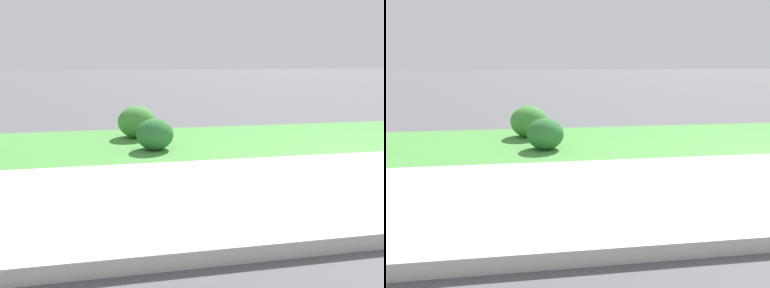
{
  "view_description": "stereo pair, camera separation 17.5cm",
  "coord_description": "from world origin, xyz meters",
  "views": [
    {
      "loc": [
        -3.53,
        -3.45,
        1.28
      ],
      "look_at": [
        -2.78,
        0.47,
        0.4
      ],
      "focal_mm": 35.0,
      "sensor_mm": 36.0,
      "label": 1
    },
    {
      "loc": [
        -3.35,
        -3.47,
        1.28
      ],
      "look_at": [
        -2.78,
        0.47,
        0.4
      ],
      "focal_mm": 35.0,
      "sensor_mm": 36.0,
      "label": 2
    }
  ],
  "objects": [
    {
      "name": "shrub_bush_far_verge",
      "position": [
        -3.27,
        2.95,
        0.27
      ],
      "size": [
        0.64,
        0.64,
        0.54
      ],
      "color": "#3D7F33",
      "rests_on": "ground"
    },
    {
      "name": "shrub_bush_mid_verge",
      "position": [
        -3.05,
        1.97,
        0.23
      ],
      "size": [
        0.55,
        0.55,
        0.47
      ],
      "color": "#28662D",
      "rests_on": "ground"
    },
    {
      "name": "grass_verge",
      "position": [
        0.0,
        2.47,
        0.0
      ],
      "size": [
        18.0,
        2.55,
        0.01
      ],
      "primitive_type": "cube",
      "color": "#47893D",
      "rests_on": "ground"
    }
  ]
}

